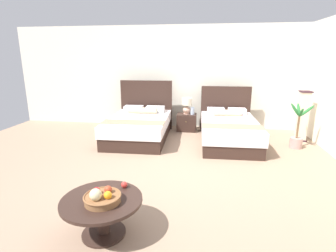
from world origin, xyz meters
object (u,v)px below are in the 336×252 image
floor_lamp_corner (303,116)px  potted_palm (297,135)px  loose_apple (124,185)px  bed_near_corner (228,130)px  coffee_table (102,208)px  nightstand (187,122)px  table_lamp (187,105)px  fruit_bowl (102,197)px  bed_near_window (139,126)px  vase (192,111)px

floor_lamp_corner → potted_palm: size_ratio=1.18×
loose_apple → potted_palm: (2.88, 3.07, -0.18)m
bed_near_corner → coffee_table: 3.88m
nightstand → table_lamp: 0.47m
fruit_bowl → loose_apple: size_ratio=5.31×
nightstand → floor_lamp_corner: (2.73, -0.45, 0.36)m
fruit_bowl → floor_lamp_corner: 5.16m
bed_near_window → table_lamp: (1.07, 0.87, 0.38)m
vase → floor_lamp_corner: bearing=-9.2°
nightstand → vase: (0.15, -0.04, 0.32)m
vase → loose_apple: bearing=-98.0°
table_lamp → potted_palm: bearing=-23.0°
nightstand → potted_palm: size_ratio=0.51×
fruit_bowl → floor_lamp_corner: (3.28, 3.99, 0.09)m
vase → bed_near_window: bearing=-146.7°
coffee_table → potted_palm: bearing=47.7°
table_lamp → loose_apple: size_ratio=5.71×
bed_near_corner → coffee_table: size_ratio=2.41×
bed_near_window → loose_apple: 3.32m
floor_lamp_corner → potted_palm: floor_lamp_corner is taller
coffee_table → loose_apple: loose_apple is taller
bed_near_corner → vase: size_ratio=10.96×
nightstand → vase: vase is taller
vase → potted_palm: potted_palm is taller
bed_near_window → vase: 1.49m
fruit_bowl → loose_apple: (0.13, 0.35, -0.02)m
nightstand → fruit_bowl: size_ratio=1.27×
table_lamp → bed_near_window: bearing=-141.1°
bed_near_corner → potted_palm: bed_near_corner is taller
coffee_table → floor_lamp_corner: bearing=49.8°
bed_near_corner → vase: 1.22m
nightstand → loose_apple: bearing=-95.9°
bed_near_corner → vase: bearing=137.1°
coffee_table → fruit_bowl: 0.19m
floor_lamp_corner → potted_palm: 0.69m
fruit_bowl → potted_palm: (3.01, 3.42, -0.21)m
loose_apple → fruit_bowl: bearing=-110.9°
bed_near_corner → bed_near_window: bearing=179.8°
nightstand → potted_palm: (2.46, -1.02, 0.07)m
bed_near_corner → fruit_bowl: (-1.58, -3.59, 0.20)m
loose_apple → floor_lamp_corner: size_ratio=0.06×
fruit_bowl → bed_near_corner: bearing=66.3°
vase → potted_palm: 2.52m
nightstand → vase: size_ratio=2.61×
table_lamp → coffee_table: 4.45m
vase → potted_palm: bearing=-23.1°
vase → floor_lamp_corner: floor_lamp_corner is taller
bed_near_window → loose_apple: size_ratio=27.83×
bed_near_window → fruit_bowl: size_ratio=5.24×
bed_near_window → fruit_bowl: bed_near_window is taller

